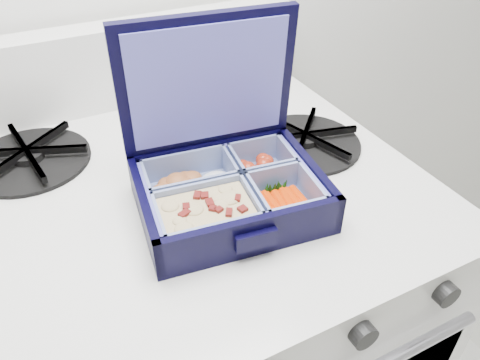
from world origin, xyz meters
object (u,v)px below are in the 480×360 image
bento_box (230,193)px  fork (235,144)px  stove (209,353)px  burner_grate (305,138)px

bento_box → fork: bento_box is taller
stove → burner_grate: burner_grate is taller
stove → fork: bearing=27.3°
burner_grate → fork: (-0.10, 0.05, -0.01)m
stove → bento_box: size_ratio=3.95×
stove → fork: size_ratio=4.79×
fork → bento_box: bearing=-76.6°
stove → bento_box: bearing=-84.5°
bento_box → burner_grate: size_ratio=1.30×
bento_box → burner_grate: 0.19m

